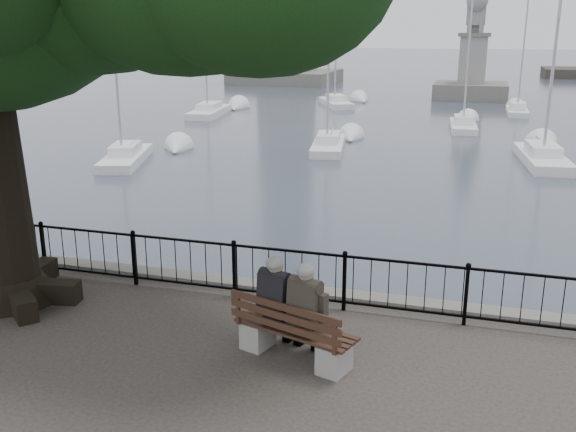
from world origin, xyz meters
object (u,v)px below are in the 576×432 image
at_px(person_left, 281,307).
at_px(person_right, 311,316).
at_px(lion_monument, 472,72).
at_px(bench, 293,338).

xyz_separation_m(person_left, person_right, (0.50, -0.16, 0.00)).
distance_m(person_left, person_right, 0.52).
height_order(person_left, person_right, same).
height_order(person_right, lion_monument, lion_monument).
bearing_deg(person_left, lion_monument, 88.14).
distance_m(bench, lion_monument, 49.37).
xyz_separation_m(bench, person_left, (-0.24, 0.19, 0.37)).
height_order(person_left, lion_monument, lion_monument).
xyz_separation_m(person_right, lion_monument, (1.10, 49.31, 0.50)).
xyz_separation_m(person_left, lion_monument, (1.59, 49.15, 0.50)).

